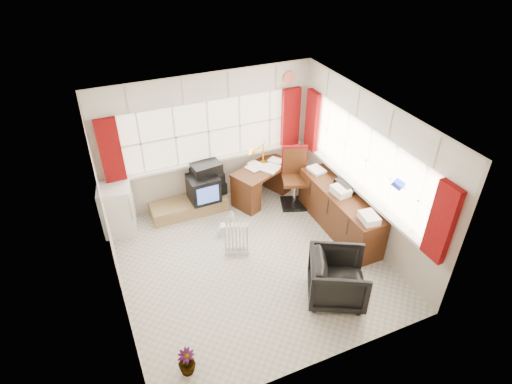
# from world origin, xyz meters

# --- Properties ---
(ground) EXTENTS (4.00, 4.00, 0.00)m
(ground) POSITION_xyz_m (0.00, 0.00, 0.00)
(ground) COLOR beige
(ground) RESTS_ON ground
(room_walls) EXTENTS (4.00, 4.00, 4.00)m
(room_walls) POSITION_xyz_m (0.00, 0.00, 1.50)
(room_walls) COLOR beige
(room_walls) RESTS_ON ground
(window_back) EXTENTS (3.70, 0.12, 3.60)m
(window_back) POSITION_xyz_m (0.00, 1.94, 0.95)
(window_back) COLOR beige
(window_back) RESTS_ON room_walls
(window_right) EXTENTS (0.12, 3.70, 3.60)m
(window_right) POSITION_xyz_m (1.94, 0.00, 0.95)
(window_right) COLOR beige
(window_right) RESTS_ON room_walls
(curtains) EXTENTS (3.83, 3.83, 1.15)m
(curtains) POSITION_xyz_m (0.92, 0.93, 1.46)
(curtains) COLOR maroon
(curtains) RESTS_ON room_walls
(overhead_cabinets) EXTENTS (3.98, 3.98, 0.48)m
(overhead_cabinets) POSITION_xyz_m (0.98, 0.98, 2.25)
(overhead_cabinets) COLOR white
(overhead_cabinets) RESTS_ON room_walls
(desk) EXTENTS (1.32, 1.02, 0.72)m
(desk) POSITION_xyz_m (0.89, 1.59, 0.38)
(desk) COLOR #4B2611
(desk) RESTS_ON ground
(desk_lamp) EXTENTS (0.17, 0.15, 0.45)m
(desk_lamp) POSITION_xyz_m (0.98, 1.77, 1.00)
(desk_lamp) COLOR #F3A90A
(desk_lamp) RESTS_ON desk
(task_chair) EXTENTS (0.61, 0.63, 1.15)m
(task_chair) POSITION_xyz_m (1.40, 1.26, 0.61)
(task_chair) COLOR black
(task_chair) RESTS_ON ground
(office_chair) EXTENTS (1.10, 1.09, 0.75)m
(office_chair) POSITION_xyz_m (0.85, -1.15, 0.37)
(office_chair) COLOR black
(office_chair) RESTS_ON ground
(radiator) EXTENTS (0.42, 0.29, 0.59)m
(radiator) POSITION_xyz_m (-0.15, 0.32, 0.24)
(radiator) COLOR white
(radiator) RESTS_ON ground
(credenza) EXTENTS (0.50, 2.00, 0.85)m
(credenza) POSITION_xyz_m (1.73, 0.20, 0.39)
(credenza) COLOR #4B2611
(credenza) RESTS_ON ground
(file_tray) EXTENTS (0.31, 0.40, 0.13)m
(file_tray) POSITION_xyz_m (1.90, 0.30, 0.81)
(file_tray) COLOR black
(file_tray) RESTS_ON credenza
(tv_bench) EXTENTS (1.40, 0.50, 0.25)m
(tv_bench) POSITION_xyz_m (-0.55, 1.72, 0.12)
(tv_bench) COLOR #A47F52
(tv_bench) RESTS_ON ground
(crt_tv) EXTENTS (0.54, 0.51, 0.48)m
(crt_tv) POSITION_xyz_m (-0.26, 1.66, 0.49)
(crt_tv) COLOR black
(crt_tv) RESTS_ON tv_bench
(hifi_stack) EXTENTS (0.68, 0.48, 0.66)m
(hifi_stack) POSITION_xyz_m (-0.15, 1.80, 0.56)
(hifi_stack) COLOR black
(hifi_stack) RESTS_ON tv_bench
(mini_fridge) EXTENTS (0.61, 0.62, 0.90)m
(mini_fridge) POSITION_xyz_m (-1.80, 1.69, 0.45)
(mini_fridge) COLOR white
(mini_fridge) RESTS_ON ground
(spray_bottle_a) EXTENTS (0.15, 0.15, 0.31)m
(spray_bottle_a) POSITION_xyz_m (0.03, 1.02, 0.15)
(spray_bottle_a) COLOR silver
(spray_bottle_a) RESTS_ON ground
(spray_bottle_b) EXTENTS (0.09, 0.09, 0.19)m
(spray_bottle_b) POSITION_xyz_m (-0.25, 0.81, 0.10)
(spray_bottle_b) COLOR #90D7C8
(spray_bottle_b) RESTS_ON ground
(flower_vase) EXTENTS (0.26, 0.26, 0.39)m
(flower_vase) POSITION_xyz_m (-1.49, -1.47, 0.19)
(flower_vase) COLOR black
(flower_vase) RESTS_ON ground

